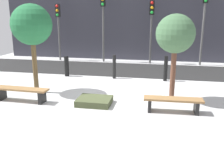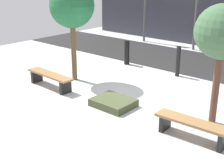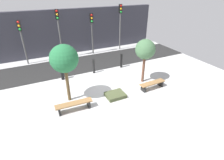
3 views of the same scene
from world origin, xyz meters
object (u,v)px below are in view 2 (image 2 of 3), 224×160
at_px(bollard_far_left, 127,53).
at_px(bollard_left, 178,61).
at_px(bench_left, 50,77).
at_px(tree_behind_right_bench, 222,33).
at_px(tree_behind_left_bench, 72,6).
at_px(planter_bed, 113,103).
at_px(bench_right, 193,126).

height_order(bollard_far_left, bollard_left, bollard_left).
height_order(bench_left, tree_behind_right_bench, tree_behind_right_bench).
height_order(tree_behind_left_bench, tree_behind_right_bench, tree_behind_left_bench).
distance_m(planter_bed, bollard_left, 3.47).
xyz_separation_m(tree_behind_right_bench, bollard_left, (-2.45, 2.61, -1.66)).
bearing_deg(bench_left, tree_behind_left_bench, 92.23).
height_order(tree_behind_right_bench, bollard_far_left, tree_behind_right_bench).
xyz_separation_m(planter_bed, tree_behind_left_bench, (-2.45, 0.84, 2.34)).
distance_m(planter_bed, tree_behind_left_bench, 3.49).
distance_m(planter_bed, tree_behind_right_bench, 3.33).
bearing_deg(planter_bed, bollard_far_left, 123.32).
xyz_separation_m(tree_behind_right_bench, bollard_far_left, (-4.72, 2.61, -1.72)).
distance_m(bench_left, planter_bed, 2.47).
bearing_deg(planter_bed, bench_right, -4.67).
bearing_deg(bench_right, bench_left, 177.77).
bearing_deg(bollard_left, planter_bed, -90.00).
xyz_separation_m(bench_left, tree_behind_left_bench, (0.00, 1.04, 2.11)).
height_order(bench_right, tree_behind_left_bench, tree_behind_left_bench).
bearing_deg(planter_bed, tree_behind_right_bench, 18.84).
distance_m(bench_left, bollard_far_left, 3.65).
bearing_deg(tree_behind_right_bench, bench_left, -168.06).
bearing_deg(tree_behind_left_bench, bench_right, -11.94).
relative_size(bench_left, planter_bed, 1.75).
xyz_separation_m(bench_right, bollard_far_left, (-4.72, 3.65, 0.16)).
xyz_separation_m(bench_right, planter_bed, (-2.45, 0.20, -0.21)).
bearing_deg(bollard_far_left, tree_behind_right_bench, -28.95).
bearing_deg(bench_left, tree_behind_right_bench, 14.17).
relative_size(bench_right, bollard_left, 1.61).
relative_size(planter_bed, tree_behind_left_bench, 0.34).
relative_size(bench_right, planter_bed, 1.60).
relative_size(bench_left, bollard_far_left, 2.00).
distance_m(bollard_far_left, bollard_left, 2.27).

